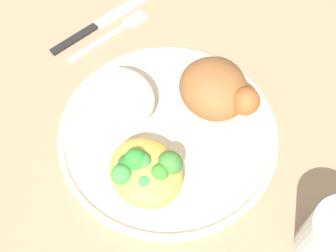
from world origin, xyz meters
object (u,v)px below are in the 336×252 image
Objects in this scene: fork at (113,33)px; knife at (95,26)px; rice_pile at (120,97)px; mac_cheese_with_broccoli at (146,171)px; roasted_chicken at (218,92)px; plate at (168,133)px.

knife reaches higher than fork.
rice_pile is at bearing -27.52° from fork.
mac_cheese_with_broccoli reaches higher than rice_pile.
roasted_chicken reaches higher than knife.
rice_pile is at bearing -18.67° from knife.
knife is (-0.23, -0.05, -0.05)m from roasted_chicken.
rice_pile is 1.03× the size of mac_cheese_with_broccoli.
knife is at bearing 173.69° from plate.
roasted_chicken is 0.21m from fork.
rice_pile is 0.15m from fork.
rice_pile is (-0.07, -0.03, 0.03)m from plate.
plate is at bearing -11.25° from fork.
plate is 3.01× the size of mac_cheese_with_broccoli.
roasted_chicken is 0.72× the size of fork.
roasted_chicken is 1.10× the size of mac_cheese_with_broccoli.
rice_pile is 0.67× the size of fork.
rice_pile is 0.17m from knife.
plate is 0.08m from rice_pile.
roasted_chicken is at bearing 9.60° from fork.
roasted_chicken is at bearing 103.28° from mac_cheese_with_broccoli.
rice_pile reaches higher than fork.
mac_cheese_with_broccoli reaches higher than knife.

